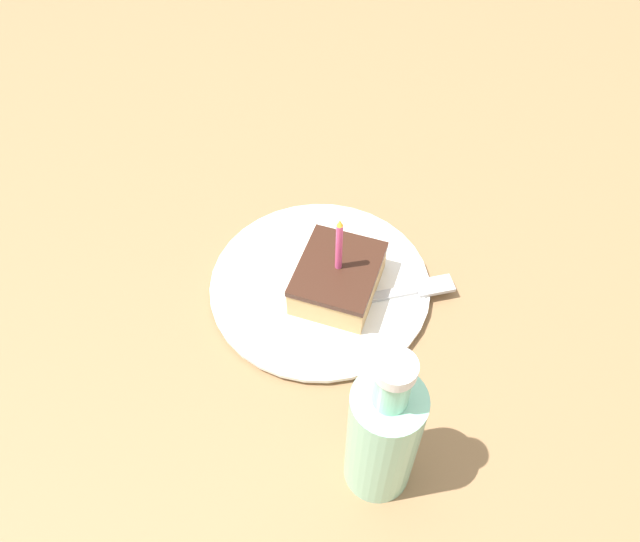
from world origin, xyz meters
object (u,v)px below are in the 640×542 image
at_px(fork, 390,294).
at_px(bottle, 383,435).
at_px(cake_slice, 338,278).
at_px(plate, 320,285).

height_order(fork, bottle, bottle).
bearing_deg(cake_slice, plate, 171.42).
height_order(cake_slice, bottle, bottle).
distance_m(plate, fork, 0.09).
distance_m(cake_slice, fork, 0.07).
distance_m(plate, bottle, 0.25).
bearing_deg(fork, cake_slice, -169.27).
height_order(plate, bottle, bottle).
bearing_deg(bottle, cake_slice, 118.02).
xyz_separation_m(fork, bottle, (0.04, -0.20, 0.07)).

